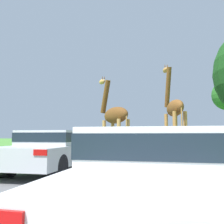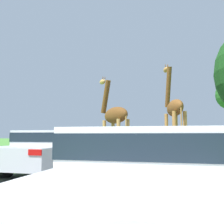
{
  "view_description": "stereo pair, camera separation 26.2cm",
  "coord_description": "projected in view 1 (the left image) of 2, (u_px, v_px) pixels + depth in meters",
  "views": [
    {
      "loc": [
        0.8,
        0.34,
        1.24
      ],
      "look_at": [
        -1.92,
        12.62,
        2.47
      ],
      "focal_mm": 38.0,
      "sensor_mm": 36.0,
      "label": 1
    },
    {
      "loc": [
        1.06,
        0.4,
        1.24
      ],
      "look_at": [
        -1.92,
        12.62,
        2.47
      ],
      "focal_mm": 38.0,
      "sensor_mm": 36.0,
      "label": 2
    }
  ],
  "objects": [
    {
      "name": "giraffe_near_road",
      "position": [
        114.0,
        117.0,
        12.68
      ],
      "size": [
        2.28,
        2.34,
        4.7
      ],
      "rotation": [
        0.0,
        0.0,
        0.77
      ],
      "color": "tan",
      "rests_on": "ground"
    },
    {
      "name": "car_queue_right",
      "position": [
        142.0,
        141.0,
        19.49
      ],
      "size": [
        1.74,
        4.47,
        1.43
      ],
      "color": "#561914",
      "rests_on": "ground"
    },
    {
      "name": "car_queue_left",
      "position": [
        164.0,
        140.0,
        24.79
      ],
      "size": [
        1.96,
        4.32,
        1.46
      ],
      "color": "navy",
      "rests_on": "ground"
    },
    {
      "name": "car_lead_maroon",
      "position": [
        158.0,
        171.0,
        3.37
      ],
      "size": [
        1.97,
        4.7,
        1.33
      ],
      "color": "silver",
      "rests_on": "ground"
    },
    {
      "name": "car_far_ahead",
      "position": [
        133.0,
        139.0,
        28.67
      ],
      "size": [
        1.73,
        4.43,
        1.35
      ],
      "color": "gray",
      "rests_on": "ground"
    },
    {
      "name": "car_verge_right",
      "position": [
        54.0,
        149.0,
        8.24
      ],
      "size": [
        2.0,
        4.81,
        1.39
      ],
      "color": "silver",
      "rests_on": "ground"
    },
    {
      "name": "road",
      "position": [
        158.0,
        145.0,
        28.87
      ],
      "size": [
        7.73,
        120.0,
        0.0
      ],
      "color": "#5B5B5E",
      "rests_on": "ground"
    },
    {
      "name": "giraffe_companion",
      "position": [
        174.0,
        111.0,
        11.9
      ],
      "size": [
        1.14,
        2.88,
        5.26
      ],
      "rotation": [
        0.0,
        0.0,
        0.26
      ],
      "color": "#B77F3D",
      "rests_on": "ground"
    },
    {
      "name": "sign_post",
      "position": [
        93.0,
        136.0,
        18.57
      ],
      "size": [
        0.7,
        0.08,
        1.71
      ],
      "color": "#4C3823",
      "rests_on": "ground"
    }
  ]
}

